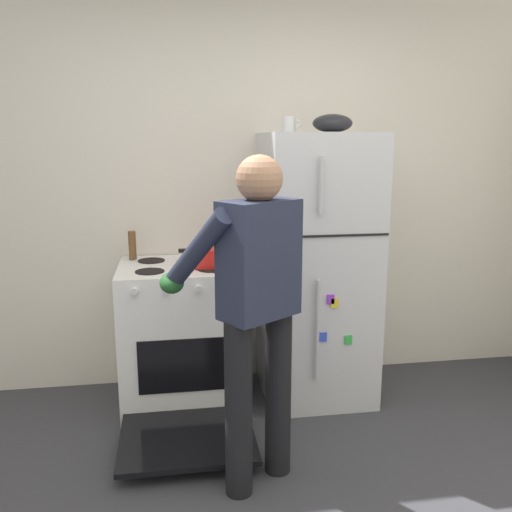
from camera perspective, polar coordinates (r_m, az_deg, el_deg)
kitchen_wall_back at (r=3.69m, az=-2.00°, el=7.37°), size 6.00×0.10×2.70m
refrigerator at (r=3.49m, az=6.37°, el=-1.29°), size 0.68×0.72×1.70m
stove_range at (r=3.47m, az=-7.73°, el=-8.46°), size 0.76×1.22×0.91m
person_cook at (r=2.52m, az=-0.28°, el=-4.04°), size 0.68×0.73×1.60m
red_pot at (r=3.30m, az=-5.20°, el=-0.01°), size 0.34×0.24×0.11m
coffee_mug at (r=3.40m, az=3.54°, el=13.70°), size 0.11×0.08×0.10m
pepper_mill at (r=3.54m, az=-12.93°, el=1.12°), size 0.05×0.05×0.18m
mixing_bowl at (r=3.42m, az=8.07°, el=13.71°), size 0.24×0.24×0.11m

